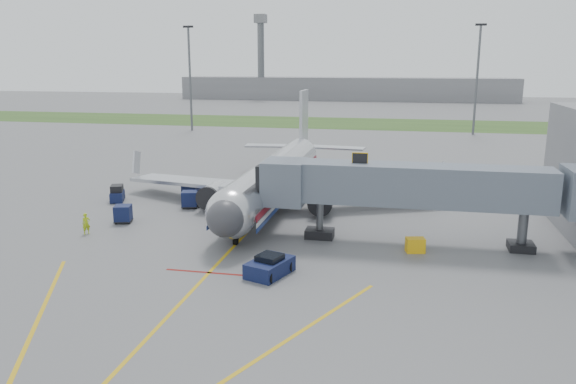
% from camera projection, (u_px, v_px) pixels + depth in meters
% --- Properties ---
extents(ground, '(400.00, 400.00, 0.00)m').
position_uv_depth(ground, '(228.00, 253.00, 40.81)').
color(ground, '#565659').
rests_on(ground, ground).
extents(grass_strip, '(300.00, 25.00, 0.01)m').
position_uv_depth(grass_strip, '(350.00, 123.00, 126.61)').
color(grass_strip, '#2D4C1E').
rests_on(grass_strip, ground).
extents(apron_markings, '(21.52, 50.00, 0.01)m').
position_uv_depth(apron_markings, '(190.00, 293.00, 33.75)').
color(apron_markings, gold).
rests_on(apron_markings, ground).
extents(airliner, '(32.10, 35.67, 10.25)m').
position_uv_depth(airliner, '(275.00, 176.00, 54.75)').
color(airliner, silver).
rests_on(airliner, ground).
extents(jet_bridge, '(25.30, 4.00, 6.90)m').
position_uv_depth(jet_bridge, '(411.00, 186.00, 42.00)').
color(jet_bridge, slate).
rests_on(jet_bridge, ground).
extents(light_mast_left, '(2.00, 0.44, 20.40)m').
position_uv_depth(light_mast_left, '(190.00, 76.00, 111.07)').
color(light_mast_left, '#595B60').
rests_on(light_mast_left, ground).
extents(light_mast_right, '(2.00, 0.44, 20.40)m').
position_uv_depth(light_mast_right, '(477.00, 77.00, 104.88)').
color(light_mast_right, '#595B60').
rests_on(light_mast_right, ground).
extents(distant_terminal, '(120.00, 14.00, 8.00)m').
position_uv_depth(distant_terminal, '(345.00, 89.00, 203.96)').
color(distant_terminal, slate).
rests_on(distant_terminal, ground).
extents(control_tower, '(4.00, 4.00, 30.00)m').
position_uv_depth(control_tower, '(261.00, 51.00, 202.15)').
color(control_tower, '#595B60').
rests_on(control_tower, ground).
extents(pushback_tug, '(3.01, 3.77, 1.37)m').
position_uv_depth(pushback_tug, '(270.00, 266.00, 36.55)').
color(pushback_tug, '#0C1636').
rests_on(pushback_tug, ground).
extents(baggage_tug, '(1.98, 2.62, 1.64)m').
position_uv_depth(baggage_tug, '(117.00, 194.00, 55.80)').
color(baggage_tug, '#0C1636').
rests_on(baggage_tug, ground).
extents(baggage_cart_a, '(1.81, 1.81, 1.59)m').
position_uv_depth(baggage_cart_a, '(190.00, 199.00, 53.31)').
color(baggage_cart_a, '#0C1636').
rests_on(baggage_cart_a, ground).
extents(baggage_cart_b, '(1.72, 1.72, 1.51)m').
position_uv_depth(baggage_cart_b, '(123.00, 214.00, 48.38)').
color(baggage_cart_b, '#0C1636').
rests_on(baggage_cart_b, ground).
extents(baggage_cart_c, '(1.63, 1.63, 1.69)m').
position_uv_depth(baggage_cart_c, '(191.00, 189.00, 57.21)').
color(baggage_cart_c, '#0C1636').
rests_on(baggage_cart_c, ground).
extents(belt_loader, '(2.74, 4.91, 2.32)m').
position_uv_depth(belt_loader, '(233.00, 210.00, 50.30)').
color(belt_loader, '#0C1636').
rests_on(belt_loader, ground).
extents(ground_power_cart, '(1.50, 1.16, 1.07)m').
position_uv_depth(ground_power_cart, '(415.00, 245.00, 40.89)').
color(ground_power_cart, '#EAAB0D').
rests_on(ground_power_cart, ground).
extents(ramp_worker, '(0.74, 0.74, 1.73)m').
position_uv_depth(ramp_worker, '(86.00, 224.00, 45.12)').
color(ramp_worker, '#A3C417').
rests_on(ramp_worker, ground).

